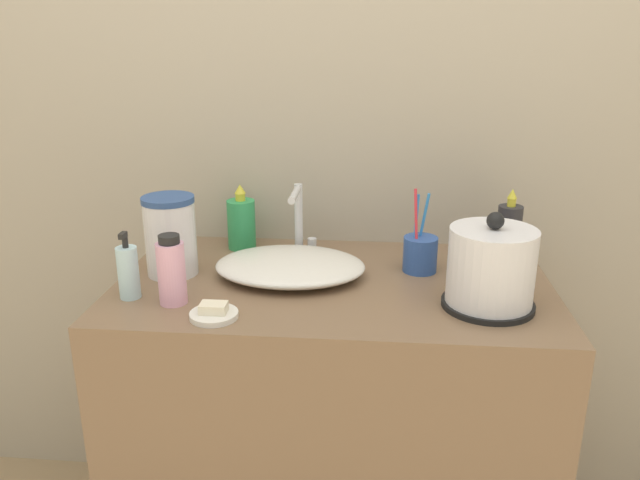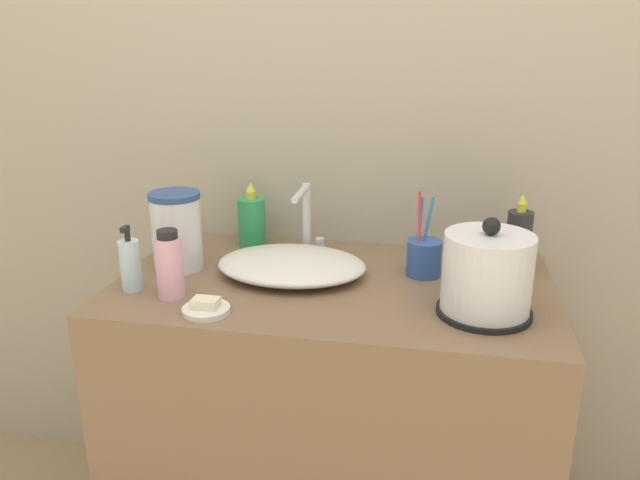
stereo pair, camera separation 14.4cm
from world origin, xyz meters
name	(u,v)px [view 1 (the left image)]	position (x,y,z in m)	size (l,w,h in m)	color
wall_back	(343,58)	(0.00, 0.61, 1.30)	(6.00, 0.04, 2.60)	#ADA38E
vanity_counter	(332,426)	(0.00, 0.29, 0.40)	(1.02, 0.59, 0.81)	brown
sink_basin	(290,266)	(-0.10, 0.31, 0.83)	(0.36, 0.27, 0.05)	silver
faucet	(300,216)	(-0.10, 0.47, 0.91)	(0.06, 0.14, 0.19)	silver
electric_kettle	(491,271)	(0.34, 0.18, 0.89)	(0.20, 0.20, 0.21)	black
toothbrush_cup	(420,253)	(0.21, 0.38, 0.85)	(0.08, 0.08, 0.21)	#2D519E
lotion_bottle	(128,272)	(-0.44, 0.16, 0.87)	(0.05, 0.05, 0.15)	silver
shampoo_bottle	(171,271)	(-0.34, 0.14, 0.88)	(0.06, 0.06, 0.15)	#EAA8C6
mouthwash_bottle	(508,233)	(0.43, 0.45, 0.89)	(0.06, 0.06, 0.19)	#28282D
hand_cream_bottle	(241,223)	(-0.26, 0.51, 0.88)	(0.07, 0.07, 0.18)	#2D9956
soap_dish	(214,313)	(-0.23, 0.07, 0.82)	(0.10, 0.10, 0.03)	silver
water_pitcher	(171,236)	(-0.39, 0.31, 0.90)	(0.12, 0.12, 0.19)	silver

